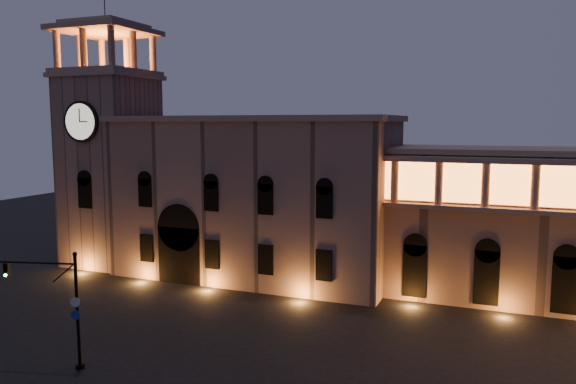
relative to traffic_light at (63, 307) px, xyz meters
name	(u,v)px	position (x,y,z in m)	size (l,w,h in m)	color
ground	(154,352)	(4.04, 4.55, -4.32)	(160.00, 160.00, 0.00)	black
government_building	(254,197)	(1.97, 26.48, 4.45)	(30.80, 12.80, 17.60)	#8C6B5C
clock_tower	(110,160)	(-16.46, 25.53, 8.18)	(9.80, 9.80, 32.40)	#8C6B5C
traffic_light	(63,307)	(0.00, 0.00, 0.00)	(5.83, 1.85, 8.22)	black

